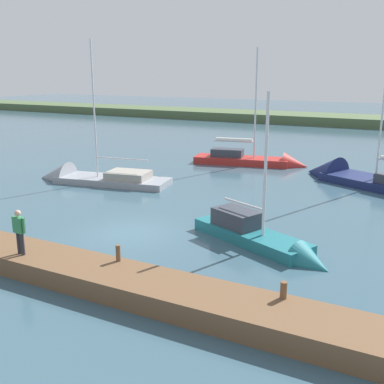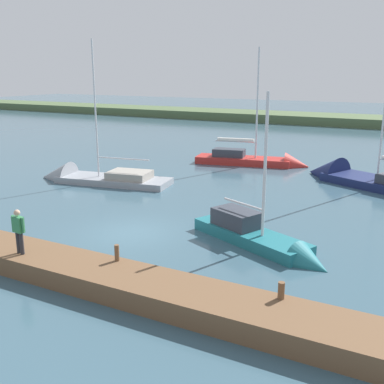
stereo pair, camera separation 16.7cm
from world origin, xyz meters
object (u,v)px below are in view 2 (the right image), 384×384
Objects in this scene: sailboat_mid_channel at (362,181)px; person_on_dock at (19,229)px; sailboat_behind_pier at (89,180)px; mooring_post_far at (117,253)px; sailboat_near_dock at (258,163)px; sailboat_inner_slip at (262,244)px; mooring_post_near at (281,290)px.

sailboat_mid_channel reaches higher than person_on_dock.
sailboat_behind_pier is at bearing 35.98° from person_on_dock.
mooring_post_far is 3.69m from person_on_dock.
sailboat_behind_pier reaches higher than person_on_dock.
sailboat_mid_channel is at bearing -164.51° from sailboat_behind_pier.
sailboat_near_dock is 22.77m from person_on_dock.
sailboat_mid_channel is at bearing -106.21° from mooring_post_far.
sailboat_inner_slip reaches higher than person_on_dock.
person_on_dock reaches higher than mooring_post_far.
sailboat_inner_slip is at bearing 106.54° from sailboat_mid_channel.
mooring_post_far is at bearing 98.81° from sailboat_mid_channel.
person_on_dock is at bearing 110.38° from sailboat_behind_pier.
mooring_post_near is at bearing -79.65° from sailboat_near_dock.
sailboat_behind_pier is at bearing 50.63° from sailboat_mid_channel.
sailboat_behind_pier is 1.04× the size of sailboat_near_dock.
sailboat_inner_slip is at bearing -80.66° from sailboat_near_dock.
sailboat_behind_pier reaches higher than mooring_post_near.
sailboat_behind_pier reaches higher than sailboat_inner_slip.
sailboat_near_dock is at bearing -82.96° from mooring_post_far.
sailboat_near_dock reaches higher than mooring_post_far.
sailboat_mid_channel is at bearing -30.45° from sailboat_near_dock.
sailboat_near_dock is (8.52, -21.60, -0.77)m from mooring_post_near.
mooring_post_near is 0.05× the size of sailboat_behind_pier.
mooring_post_far is 15.36m from sailboat_behind_pier.
mooring_post_near is at bearing -77.74° from person_on_dock.
mooring_post_near is at bearing 136.02° from sailboat_behind_pier.
mooring_post_far is 0.35× the size of person_on_dock.
sailboat_mid_channel reaches higher than sailboat_near_dock.
sailboat_near_dock is at bearing 5.74° from sailboat_mid_channel.
mooring_post_far is at bearing -66.80° from person_on_dock.
sailboat_inner_slip is 9.52m from person_on_dock.
sailboat_behind_pier is at bearing -138.20° from sailboat_near_dock.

